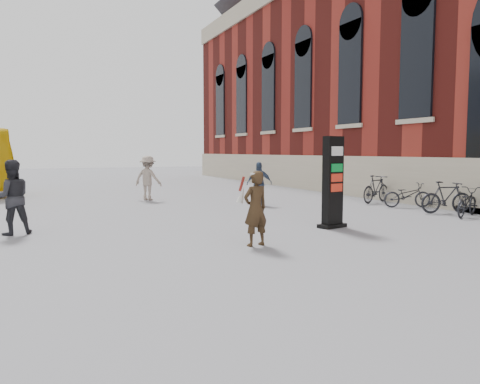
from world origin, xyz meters
name	(u,v)px	position (x,y,z in m)	size (l,w,h in m)	color
ground	(217,243)	(0.00, 0.00, 0.00)	(100.00, 100.00, 0.00)	#9E9EA3
info_pylon	(333,182)	(3.56, 0.73, 1.20)	(0.84, 0.57, 2.41)	black
woman	(255,208)	(0.65, -0.62, 0.82)	(0.68, 0.63, 1.61)	black
pedestrian_a	(12,197)	(-4.16, 2.95, 0.91)	(0.88, 0.69, 1.81)	#2B2C31
pedestrian_b	(148,178)	(0.64, 9.63, 0.92)	(1.18, 0.68, 1.83)	gray
pedestrian_c	(259,184)	(4.07, 6.18, 0.81)	(0.95, 0.39, 1.62)	#3A4D6A
bike_4	(467,202)	(8.60, 0.82, 0.45)	(0.60, 1.72, 0.90)	black
bike_5	(446,197)	(8.60, 1.61, 0.52)	(0.49, 1.75, 1.05)	black
bike_6	(407,195)	(8.60, 3.36, 0.45)	(0.59, 1.70, 0.89)	black
bike_7	(376,189)	(8.60, 5.03, 0.55)	(0.51, 1.82, 1.09)	black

